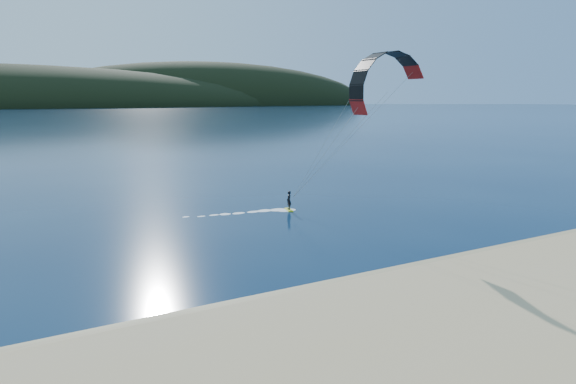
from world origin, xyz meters
The scene contains 4 objects.
ground centered at (0.00, 0.00, 0.00)m, with size 1800.00×1800.00×0.00m, color #071D39.
wet_sand centered at (0.00, 4.50, 0.05)m, with size 220.00×2.50×0.10m.
headland centered at (0.63, 745.28, 0.00)m, with size 1200.00×310.00×140.00m.
kitesurfer_near centered at (17.57, 20.03, 11.44)m, with size 23.71×7.35×15.83m.
Camera 1 is at (-13.52, -18.29, 11.20)m, focal length 30.25 mm.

